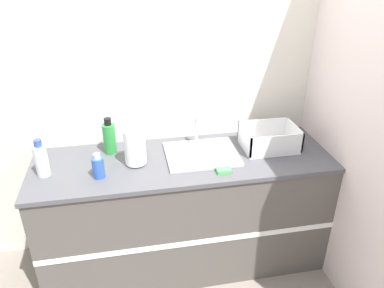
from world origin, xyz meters
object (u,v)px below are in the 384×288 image
(paper_towel_roll, at_px, (135,147))
(dish_rack, at_px, (269,140))
(bottle_green, at_px, (109,138))
(bottle_blue, at_px, (98,167))
(bottle_clear, at_px, (41,160))
(sink, at_px, (201,153))

(paper_towel_roll, height_order, dish_rack, paper_towel_roll)
(dish_rack, xyz_separation_m, bottle_green, (-1.10, 0.14, 0.06))
(bottle_green, bearing_deg, bottle_blue, -102.70)
(dish_rack, distance_m, bottle_blue, 1.19)
(dish_rack, relative_size, bottle_clear, 1.54)
(dish_rack, bearing_deg, bottle_blue, -171.62)
(dish_rack, bearing_deg, bottle_clear, -176.85)
(bottle_green, bearing_deg, paper_towel_roll, -49.37)
(dish_rack, height_order, bottle_blue, bottle_blue)
(sink, relative_size, bottle_green, 1.89)
(sink, xyz_separation_m, bottle_green, (-0.61, 0.15, 0.10))
(sink, xyz_separation_m, paper_towel_roll, (-0.45, -0.04, 0.11))
(bottle_blue, distance_m, bottle_clear, 0.35)
(bottle_blue, bearing_deg, sink, 12.85)
(paper_towel_roll, xyz_separation_m, bottle_green, (-0.16, 0.19, -0.01))
(bottle_green, bearing_deg, sink, -14.20)
(paper_towel_roll, relative_size, bottle_clear, 1.00)
(sink, distance_m, bottle_clear, 1.03)
(bottle_green, distance_m, bottle_blue, 0.32)
(bottle_clear, bearing_deg, dish_rack, 3.15)
(bottle_green, relative_size, bottle_blue, 1.58)
(bottle_green, bearing_deg, dish_rack, -7.02)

